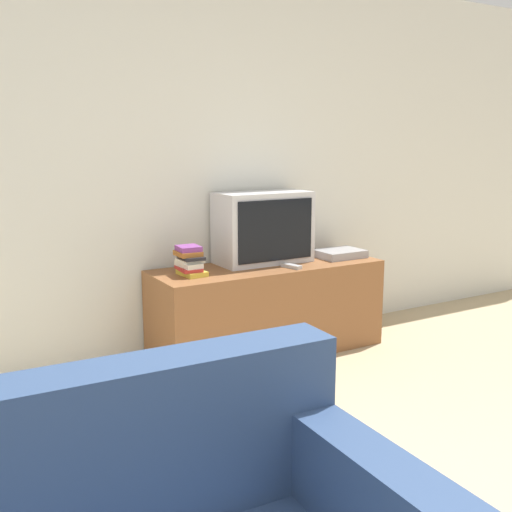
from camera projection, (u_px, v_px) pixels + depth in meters
wall_back at (122, 165)px, 3.78m from camera, size 9.00×0.06×2.60m
tv_stand at (268, 309)px, 4.13m from camera, size 1.61×0.55×0.62m
television at (263, 227)px, 4.13m from camera, size 0.65×0.34×0.49m
book_stack at (190, 261)px, 3.76m from camera, size 0.16×0.23×0.19m
remote_on_stand at (291, 266)px, 3.98m from camera, size 0.08×0.16×0.02m
set_top_box at (340, 254)px, 4.35m from camera, size 0.33×0.25×0.05m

